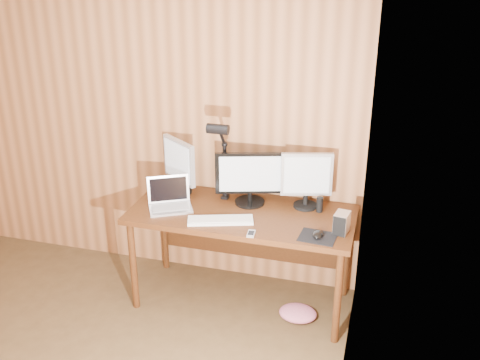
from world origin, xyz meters
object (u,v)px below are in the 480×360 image
at_px(laptop, 170,200).
at_px(desk, 244,223).
at_px(monitor_right, 307,179).
at_px(desk_lamp, 221,150).
at_px(hard_drive, 342,223).
at_px(speaker, 320,205).
at_px(phone, 251,234).
at_px(monitor_center, 250,178).
at_px(keyboard, 220,220).
at_px(monitor_left, 179,165).
at_px(mouse, 318,234).

bearing_deg(laptop, desk, -14.69).
xyz_separation_m(monitor_right, desk_lamp, (-0.61, -0.09, 0.19)).
xyz_separation_m(desk, hard_drive, (0.71, -0.19, 0.19)).
bearing_deg(speaker, phone, -129.85).
xyz_separation_m(desk, phone, (0.15, -0.37, 0.13)).
xyz_separation_m(laptop, phone, (0.67, -0.25, -0.05)).
bearing_deg(phone, monitor_center, 100.18).
relative_size(keyboard, hard_drive, 3.31).
xyz_separation_m(monitor_left, hard_drive, (1.26, -0.32, -0.16)).
bearing_deg(hard_drive, monitor_right, 141.78).
height_order(desk, monitor_left, monitor_left).
height_order(mouse, hard_drive, hard_drive).
distance_m(monitor_center, hard_drive, 0.76).
bearing_deg(mouse, speaker, 93.62).
distance_m(monitor_center, mouse, 0.70).
bearing_deg(desk, monitor_center, 79.26).
xyz_separation_m(monitor_center, phone, (0.13, -0.46, -0.20)).
height_order(hard_drive, desk_lamp, desk_lamp).
distance_m(desk, phone, 0.42).
bearing_deg(monitor_center, hard_drive, -38.29).
bearing_deg(keyboard, monitor_right, 18.41).
xyz_separation_m(speaker, desk_lamp, (-0.72, -0.04, 0.36)).
bearing_deg(mouse, keyboard, 173.34).
height_order(mouse, speaker, speaker).
distance_m(monitor_left, mouse, 1.22).
distance_m(keyboard, hard_drive, 0.82).
distance_m(mouse, hard_drive, 0.18).
bearing_deg(laptop, keyboard, -44.51).
xyz_separation_m(monitor_right, keyboard, (-0.52, -0.39, -0.21)).
bearing_deg(monitor_left, laptop, -49.39).
xyz_separation_m(monitor_left, phone, (0.69, -0.51, -0.22)).
bearing_deg(speaker, desk_lamp, -176.50).
distance_m(monitor_left, desk_lamp, 0.42).
relative_size(monitor_center, hard_drive, 3.46).
distance_m(monitor_left, speaker, 1.09).
height_order(monitor_center, phone, monitor_center).
relative_size(laptop, desk_lamp, 0.56).
xyz_separation_m(laptop, keyboard, (0.42, -0.12, -0.04)).
relative_size(keyboard, speaker, 4.20).
distance_m(monitor_center, laptop, 0.60).
bearing_deg(desk_lamp, mouse, -16.29).
distance_m(monitor_center, monitor_left, 0.57).
relative_size(desk, speaker, 14.31).
bearing_deg(monitor_left, keyboard, -4.70).
relative_size(monitor_right, laptop, 1.10).
bearing_deg(mouse, desk, 149.88).
height_order(monitor_right, laptop, monitor_right).
xyz_separation_m(monitor_left, laptop, (0.02, -0.26, -0.17)).
bearing_deg(desk, keyboard, -112.56).
xyz_separation_m(monitor_center, desk_lamp, (-0.20, -0.05, 0.21)).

